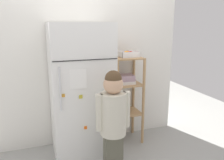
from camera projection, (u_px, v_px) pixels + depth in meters
The scene contains 6 objects.
ground_plane at pixel (94, 150), 2.95m from camera, with size 6.00×6.00×0.00m, color #999993.
kitchen_wall_back at pixel (85, 65), 3.02m from camera, with size 2.57×0.03×2.08m, color silver.
refrigerator at pixel (81, 91), 2.74m from camera, with size 0.69×0.62×1.58m.
child_standing at pixel (113, 114), 2.34m from camera, with size 0.36×0.27×1.12m.
pantry_shelf_unit at pixel (125, 90), 3.06m from camera, with size 0.39×0.35×1.15m.
fruit_bin at pixel (129, 54), 2.97m from camera, with size 0.24×0.19×0.08m.
Camera 1 is at (-0.65, -2.59, 1.56)m, focal length 37.31 mm.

